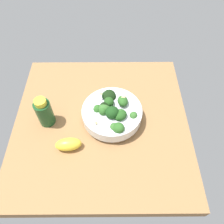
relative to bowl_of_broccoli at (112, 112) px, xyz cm
name	(u,v)px	position (x,y,z in cm)	size (l,w,h in cm)	color
ground_plane	(101,124)	(-0.81, 3.74, -5.77)	(59.04, 59.04, 4.01)	#996D42
bowl_of_broccoli	(112,112)	(0.00, 0.00, 0.00)	(19.81, 19.81, 9.25)	white
lemon_wedge	(68,144)	(-10.74, 13.58, -1.77)	(8.10, 4.11, 4.00)	yellow
bottle_tall	(45,111)	(-0.35, 21.87, 1.48)	(5.26, 5.26, 11.29)	#194723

